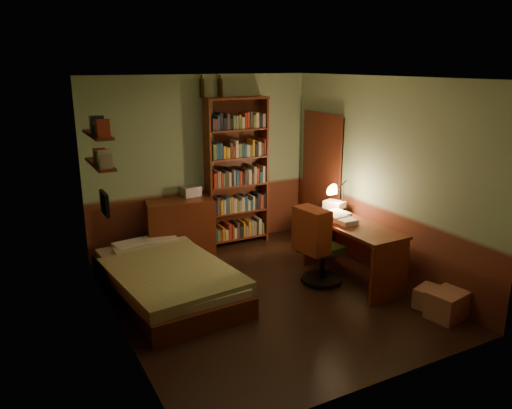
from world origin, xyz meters
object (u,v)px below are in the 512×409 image
desk (352,252)px  desk_lamp (343,187)px  cardboard_box_b (430,298)px  cardboard_box_a (447,305)px  bed (166,267)px  bookshelf (237,173)px  office_chair (323,246)px  dresser (181,228)px  mini_stereo (191,191)px

desk → desk_lamp: desk_lamp is taller
desk → desk_lamp: size_ratio=2.24×
cardboard_box_b → cardboard_box_a: bearing=-94.6°
desk_lamp → cardboard_box_b: size_ratio=1.91×
bed → bookshelf: 2.13m
desk_lamp → cardboard_box_b: bearing=-75.0°
bed → cardboard_box_b: (2.60, -1.79, -0.22)m
bookshelf → office_chair: bearing=-76.4°
cardboard_box_b → desk: bearing=108.1°
office_chair → desk: bearing=-25.6°
dresser → desk: bearing=-37.7°
bookshelf → desk: 2.23m
bookshelf → cardboard_box_b: size_ratio=6.77×
dresser → cardboard_box_a: bearing=-47.3°
cardboard_box_a → mini_stereo: bearing=118.0°
dresser → desk_lamp: 2.43m
bed → cardboard_box_b: size_ratio=6.76×
mini_stereo → bookshelf: (0.74, -0.04, 0.21)m
dresser → cardboard_box_a: size_ratio=2.32×
cardboard_box_a → dresser: bearing=121.8°
bookshelf → cardboard_box_a: size_ratio=5.50×
bookshelf → desk: bookshelf is taller
desk → mini_stereo: bearing=123.8°
mini_stereo → desk_lamp: desk_lamp is taller
office_chair → cardboard_box_a: size_ratio=2.40×
dresser → desk: dresser is taller
cardboard_box_a → desk_lamp: bearing=90.6°
desk → office_chair: 0.41m
mini_stereo → desk_lamp: (1.74, -1.38, 0.17)m
desk → cardboard_box_b: 1.12m
desk_lamp → office_chair: 1.03m
dresser → desk: size_ratio=0.67×
bed → cardboard_box_a: 3.31m
bed → dresser: size_ratio=2.37×
dresser → desk_lamp: size_ratio=1.49×
mini_stereo → desk: mini_stereo is taller
desk → desk_lamp: (0.30, 0.63, 0.71)m
mini_stereo → cardboard_box_a: size_ratio=0.67×
office_chair → cardboard_box_b: office_chair is taller
mini_stereo → cardboard_box_a: bearing=-69.8°
dresser → cardboard_box_b: (2.00, -2.92, -0.31)m
bookshelf → desk_lamp: size_ratio=3.54×
dresser → cardboard_box_b: bearing=-44.7°
bookshelf → desk_lamp: (1.00, -1.34, -0.04)m
bed → mini_stereo: bearing=53.3°
desk_lamp → bed: bearing=-169.2°
mini_stereo → bookshelf: size_ratio=0.12×
mini_stereo → desk: 2.54m
cardboard_box_b → bookshelf: bearing=109.1°
bed → desk: desk is taller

